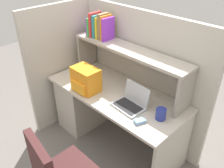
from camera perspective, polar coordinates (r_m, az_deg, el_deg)
ground_plane at (r=3.09m, az=0.67°, el=-13.23°), size 8.00×8.00×0.00m
desk at (r=3.05m, az=-4.50°, el=-4.11°), size 1.60×0.70×0.73m
cubicle_partition_rear at (r=2.85m, az=6.14°, el=1.88°), size 1.84×0.05×1.55m
cubicle_partition_left at (r=3.16m, az=-10.97°, el=4.53°), size 0.05×1.06×1.55m
overhead_hutch at (r=2.59m, az=3.95°, el=6.43°), size 1.44×0.28×0.45m
reference_books_on_shelf at (r=2.81m, az=-3.02°, el=13.40°), size 0.31×0.18×0.29m
laptop at (r=2.40m, az=4.63°, el=-4.18°), size 0.33×0.27×0.22m
backpack at (r=2.62m, az=-6.29°, el=1.02°), size 0.30×0.23×0.26m
computer_mouse at (r=2.22m, az=6.59°, el=-8.74°), size 0.09×0.12×0.03m
paper_cup at (r=2.89m, az=-6.65°, el=2.44°), size 0.08×0.08×0.10m
snack_canister at (r=2.27m, az=11.48°, el=-6.94°), size 0.10×0.10×0.11m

